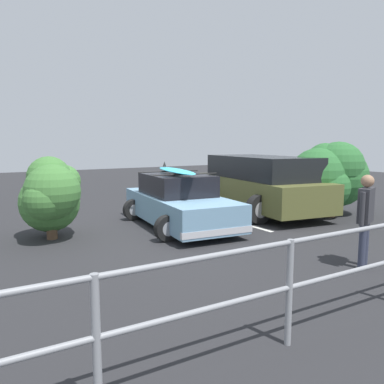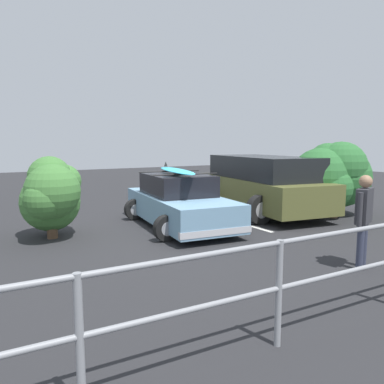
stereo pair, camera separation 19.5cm
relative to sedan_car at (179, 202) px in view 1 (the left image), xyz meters
The scene contains 8 objects.
ground_plane 0.70m from the sedan_car, 26.84° to the left, with size 44.00×44.00×0.02m, color #28282B.
parking_stripe 1.67m from the sedan_car, behind, with size 3.52×0.12×0.00m, color silver.
sedan_car is the anchor object (origin of this frame).
suv_car 3.13m from the sedan_car, behind, with size 3.21×5.20×1.72m.
person_bystander 4.62m from the sedan_car, 102.84° to the left, with size 0.58×0.33×1.59m.
railing_fence 5.69m from the sedan_car, 80.48° to the left, with size 10.15×0.51×1.14m.
bush_near_left 3.09m from the sedan_car, ahead, with size 1.38×1.79×1.83m.
bush_near_right 4.63m from the sedan_car, 165.37° to the left, with size 2.48×1.77×2.17m.
Camera 1 is at (4.53, 8.02, 2.11)m, focal length 35.00 mm.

